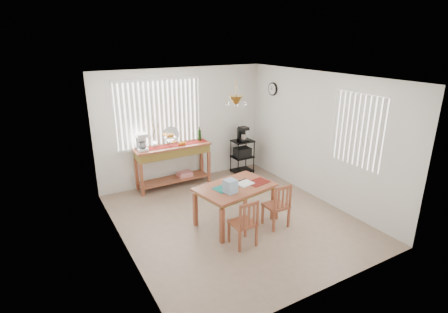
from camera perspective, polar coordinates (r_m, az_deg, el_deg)
ground at (r=6.65m, az=1.64°, el=-10.13°), size 4.00×4.50×0.01m
room_shell at (r=6.02m, az=1.73°, el=4.18°), size 4.20×4.70×2.70m
sideboard at (r=7.84m, az=-8.26°, el=0.12°), size 1.70×0.48×0.96m
sideboard_items at (r=7.65m, az=-10.47°, el=2.58°), size 1.61×0.41×0.73m
wire_cart at (r=8.60m, az=3.00°, el=0.50°), size 0.49×0.39×0.84m
cart_items at (r=8.46m, az=3.03°, el=3.68°), size 0.20×0.24×0.34m
dining_table at (r=6.25m, az=1.82°, el=-5.53°), size 1.47×1.09×0.72m
table_items at (r=6.02m, az=1.64°, el=-4.76°), size 1.09×0.49×0.23m
chair_left at (r=5.69m, az=3.30°, el=-10.84°), size 0.38×0.38×0.82m
chair_right at (r=6.28m, az=8.71°, el=-7.95°), size 0.39×0.39×0.83m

